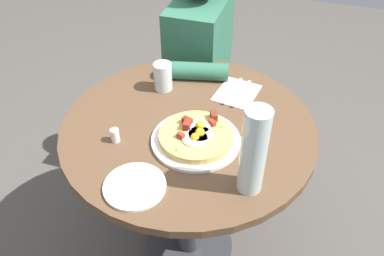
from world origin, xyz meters
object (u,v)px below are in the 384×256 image
(knife, at_px, (232,91))
(salt_shaker, at_px, (115,135))
(bread_plate, at_px, (135,186))
(pizza_plate, at_px, (196,140))
(water_glass, at_px, (163,76))
(water_bottle, at_px, (254,152))
(dining_table, at_px, (189,160))
(person_seated, at_px, (199,85))
(fork, at_px, (241,93))
(breakfast_pizza, at_px, (196,135))

(knife, bearing_deg, salt_shaker, 151.01)
(bread_plate, bearing_deg, salt_shaker, -139.79)
(pizza_plate, relative_size, salt_shaker, 6.07)
(water_glass, distance_m, water_bottle, 0.57)
(dining_table, xyz_separation_m, knife, (-0.23, 0.10, 0.18))
(bread_plate, bearing_deg, water_glass, -169.00)
(person_seated, relative_size, fork, 6.31)
(water_glass, bearing_deg, pizza_plate, 39.37)
(breakfast_pizza, relative_size, fork, 1.32)
(fork, bearing_deg, bread_plate, 169.22)
(breakfast_pizza, distance_m, knife, 0.31)
(breakfast_pizza, height_order, knife, breakfast_pizza)
(breakfast_pizza, distance_m, water_bottle, 0.27)
(person_seated, distance_m, water_glass, 0.47)
(person_seated, relative_size, bread_plate, 6.26)
(pizza_plate, xyz_separation_m, breakfast_pizza, (-0.00, 0.00, 0.02))
(water_glass, xyz_separation_m, salt_shaker, (0.32, -0.04, -0.03))
(person_seated, bearing_deg, water_glass, -4.81)
(person_seated, height_order, water_bottle, person_seated)
(dining_table, bearing_deg, pizza_plate, 33.52)
(pizza_plate, bearing_deg, bread_plate, -24.72)
(bread_plate, bearing_deg, pizza_plate, 155.28)
(person_seated, xyz_separation_m, breakfast_pizza, (0.62, 0.17, 0.25))
(water_glass, xyz_separation_m, water_bottle, (0.39, 0.41, 0.09))
(person_seated, height_order, pizza_plate, person_seated)
(water_bottle, xyz_separation_m, salt_shaker, (-0.06, -0.45, -0.11))
(knife, bearing_deg, person_seated, 44.20)
(dining_table, bearing_deg, person_seated, -167.33)
(pizza_plate, xyz_separation_m, water_bottle, (0.14, 0.20, 0.13))
(bread_plate, height_order, salt_shaker, salt_shaker)
(bread_plate, bearing_deg, dining_table, 169.13)
(knife, bearing_deg, bread_plate, 172.81)
(water_bottle, bearing_deg, dining_table, -130.37)
(water_glass, bearing_deg, fork, 99.32)
(breakfast_pizza, bearing_deg, dining_table, -145.62)
(person_seated, distance_m, pizza_plate, 0.69)
(person_seated, bearing_deg, fork, 38.41)
(dining_table, xyz_separation_m, fork, (-0.22, 0.14, 0.18))
(breakfast_pizza, distance_m, water_glass, 0.32)
(fork, distance_m, salt_shaker, 0.50)
(dining_table, xyz_separation_m, breakfast_pizza, (0.07, 0.05, 0.20))
(person_seated, relative_size, salt_shaker, 23.88)
(pizza_plate, xyz_separation_m, water_glass, (-0.25, -0.20, 0.05))
(person_seated, bearing_deg, water_bottle, 26.13)
(pizza_plate, bearing_deg, breakfast_pizza, 165.45)
(pizza_plate, distance_m, water_glass, 0.33)
(breakfast_pizza, distance_m, bread_plate, 0.27)
(pizza_plate, height_order, water_glass, water_glass)
(dining_table, height_order, person_seated, person_seated)
(dining_table, relative_size, pizza_plate, 3.01)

